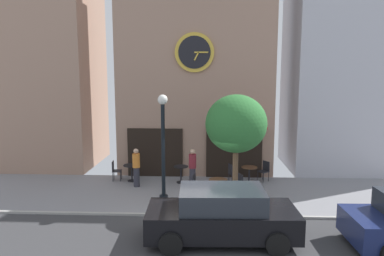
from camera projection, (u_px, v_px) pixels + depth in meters
name	position (u px, v px, depth m)	size (l,w,h in m)	color
ground_plane	(198.00, 228.00, 11.25)	(25.20, 11.60, 0.13)	gray
clock_building	(196.00, 49.00, 17.27)	(7.44, 3.62, 11.74)	#9E7A66
neighbor_building_left	(46.00, 30.00, 18.60)	(5.03, 4.60, 14.21)	#9E7A66
neighbor_building_right	(349.00, 50.00, 17.91)	(5.87, 4.33, 12.06)	#B2B2BC
street_lamp	(163.00, 150.00, 12.95)	(0.36, 0.36, 4.09)	black
street_tree	(236.00, 124.00, 12.65)	(2.19, 1.97, 4.10)	brown
cafe_table_center	(132.00, 169.00, 16.13)	(0.76, 0.76, 0.76)	black
cafe_table_center_right	(181.00, 171.00, 15.93)	(0.66, 0.66, 0.75)	black
cafe_table_rightmost	(218.00, 185.00, 13.89)	(0.74, 0.74, 0.75)	black
cafe_table_near_curb	(249.00, 172.00, 15.90)	(0.71, 0.71, 0.73)	black
cafe_chair_right_end	(265.00, 169.00, 16.20)	(0.56, 0.56, 0.90)	black
cafe_chair_left_end	(196.00, 183.00, 14.10)	(0.48, 0.48, 0.90)	black
cafe_chair_near_lamp	(238.00, 183.00, 14.10)	(0.52, 0.52, 0.90)	black
cafe_chair_facing_street	(115.00, 169.00, 16.24)	(0.45, 0.45, 0.90)	black
cafe_chair_by_entrance	(232.00, 172.00, 15.72)	(0.52, 0.52, 0.90)	black
pedestrian_orange	(136.00, 167.00, 15.31)	(0.45, 0.45, 1.67)	#2D2D38
pedestrian_maroon	(192.00, 168.00, 15.21)	(0.41, 0.41, 1.67)	#2D2D38
parked_car_black	(222.00, 215.00, 10.29)	(4.37, 2.15, 1.55)	black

